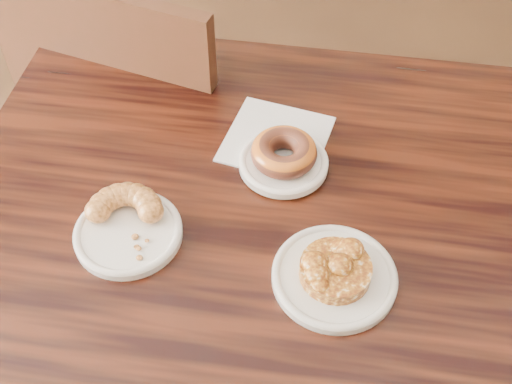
{
  "coord_description": "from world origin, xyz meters",
  "views": [
    {
      "loc": [
        0.06,
        -0.4,
        1.51
      ],
      "look_at": [
        0.06,
        0.21,
        0.8
      ],
      "focal_mm": 45.0,
      "sensor_mm": 36.0,
      "label": 1
    }
  ],
  "objects_px": {
    "glazed_donut": "(284,152)",
    "chair_far": "(170,107)",
    "cafe_table": "(247,354)",
    "apple_fritter": "(336,268)",
    "cruller_fragment": "(126,223)"
  },
  "relations": [
    {
      "from": "glazed_donut",
      "to": "chair_far",
      "type": "bearing_deg",
      "value": 118.35
    },
    {
      "from": "cafe_table",
      "to": "glazed_donut",
      "type": "relative_size",
      "value": 8.93
    },
    {
      "from": "chair_far",
      "to": "apple_fritter",
      "type": "xyz_separation_m",
      "value": [
        0.32,
        -0.69,
        0.33
      ]
    },
    {
      "from": "apple_fritter",
      "to": "cruller_fragment",
      "type": "bearing_deg",
      "value": 165.88
    },
    {
      "from": "cafe_table",
      "to": "chair_far",
      "type": "xyz_separation_m",
      "value": [
        -0.2,
        0.62,
        0.08
      ]
    },
    {
      "from": "chair_far",
      "to": "cruller_fragment",
      "type": "height_order",
      "value": "chair_far"
    },
    {
      "from": "apple_fritter",
      "to": "cafe_table",
      "type": "bearing_deg",
      "value": 150.51
    },
    {
      "from": "glazed_donut",
      "to": "apple_fritter",
      "type": "height_order",
      "value": "glazed_donut"
    },
    {
      "from": "cafe_table",
      "to": "chair_far",
      "type": "height_order",
      "value": "chair_far"
    },
    {
      "from": "chair_far",
      "to": "cafe_table",
      "type": "bearing_deg",
      "value": 129.52
    },
    {
      "from": "chair_far",
      "to": "glazed_donut",
      "type": "distance_m",
      "value": 0.64
    },
    {
      "from": "cafe_table",
      "to": "glazed_donut",
      "type": "bearing_deg",
      "value": 75.85
    },
    {
      "from": "chair_far",
      "to": "glazed_donut",
      "type": "xyz_separation_m",
      "value": [
        0.26,
        -0.48,
        0.33
      ]
    },
    {
      "from": "glazed_donut",
      "to": "cruller_fragment",
      "type": "height_order",
      "value": "glazed_donut"
    },
    {
      "from": "cruller_fragment",
      "to": "chair_far",
      "type": "bearing_deg",
      "value": 92.46
    }
  ]
}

